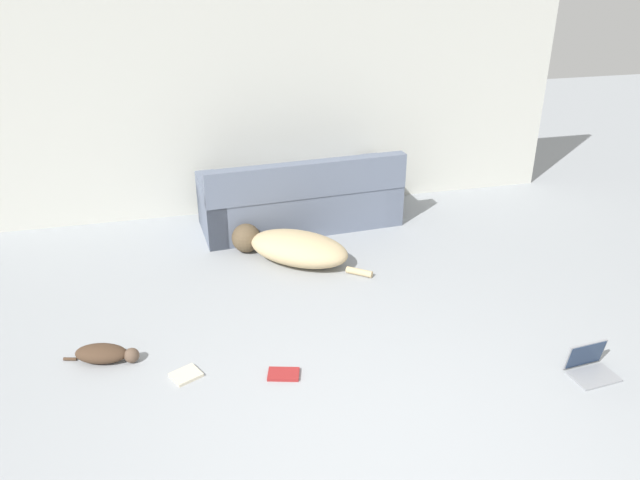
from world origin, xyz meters
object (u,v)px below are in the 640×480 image
laptop_open (589,364)px  book_cream (186,375)px  dog (292,247)px  book_red (284,374)px  cat (105,354)px  couch (301,201)px

laptop_open → book_cream: size_ratio=1.38×
dog → book_red: bearing=114.7°
cat → book_red: bearing=-5.7°
dog → book_red: 1.77m
cat → laptop_open: 3.49m
couch → laptop_open: (1.45, -2.99, -0.20)m
dog → laptop_open: 2.78m
laptop_open → book_red: laptop_open is taller
book_red → book_cream: same height
couch → book_cream: bearing=56.4°
couch → book_cream: (-1.34, -2.36, -0.27)m
couch → book_cream: couch is taller
couch → dog: couch is taller
cat → dog: bearing=52.4°
laptop_open → book_red: 2.17m
book_cream → laptop_open: bearing=-12.8°
couch → cat: couch is taller
dog → cat: (-1.64, -1.24, -0.08)m
dog → cat: bearing=75.1°
couch → laptop_open: size_ratio=6.24×
book_red → cat: bearing=158.9°
couch → laptop_open: bearing=111.9°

